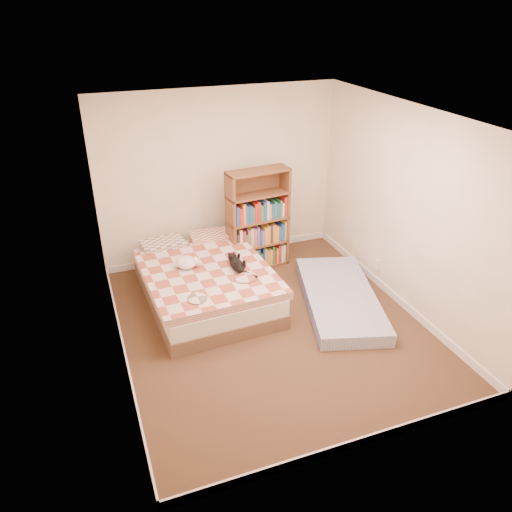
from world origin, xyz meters
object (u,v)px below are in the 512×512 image
object	(u,v)px
floor_mattress	(340,298)
bed	(204,281)
black_cat	(237,264)
white_dog	(187,263)
bookshelf	(257,232)

from	to	relation	value
floor_mattress	bed	bearing A→B (deg)	171.09
black_cat	white_dog	xyz separation A→B (m)	(-0.58, 0.23, 0.01)
floor_mattress	bookshelf	bearing A→B (deg)	131.17
bed	black_cat	bearing A→B (deg)	-34.82
bookshelf	black_cat	size ratio (longest dim) A/B	2.45
bookshelf	black_cat	bearing A→B (deg)	-130.97
bookshelf	white_dog	size ratio (longest dim) A/B	4.12
bookshelf	black_cat	distance (m)	1.03
bed	floor_mattress	size ratio (longest dim) A/B	1.12
floor_mattress	white_dog	world-z (taller)	white_dog
floor_mattress	white_dog	distance (m)	2.02
floor_mattress	black_cat	world-z (taller)	black_cat
bed	black_cat	size ratio (longest dim) A/B	3.57
bed	bookshelf	world-z (taller)	bookshelf
bed	white_dog	size ratio (longest dim) A/B	6.01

